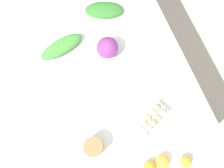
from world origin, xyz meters
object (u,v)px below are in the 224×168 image
object	(u,v)px
orange_3	(149,167)
paper_bag	(94,147)
greens_bunch_scallion	(104,10)
egg_carton	(150,121)
orange_2	(186,162)
cabbage_purple	(107,48)
greens_bunch_chard	(61,47)
orange_0	(163,162)

from	to	relation	value
orange_3	paper_bag	bearing A→B (deg)	48.98
greens_bunch_scallion	paper_bag	bearing A→B (deg)	154.95
egg_carton	paper_bag	world-z (taller)	paper_bag
orange_2	greens_bunch_scallion	bearing A→B (deg)	4.22
cabbage_purple	orange_2	bearing A→B (deg)	-168.50
cabbage_purple	orange_3	size ratio (longest dim) A/B	1.92
egg_carton	paper_bag	distance (m)	0.38
greens_bunch_scallion	greens_bunch_chard	size ratio (longest dim) A/B	0.86
cabbage_purple	egg_carton	world-z (taller)	cabbage_purple
egg_carton	orange_3	size ratio (longest dim) A/B	3.58
cabbage_purple	paper_bag	size ratio (longest dim) A/B	1.23
greens_bunch_scallion	cabbage_purple	bearing A→B (deg)	163.28
greens_bunch_chard	orange_2	xyz separation A→B (m)	(-0.97, -0.45, -0.00)
paper_bag	orange_0	bearing A→B (deg)	-123.65
cabbage_purple	egg_carton	xyz separation A→B (m)	(-0.53, -0.07, -0.03)
egg_carton	greens_bunch_scallion	world-z (taller)	egg_carton
egg_carton	greens_bunch_chard	xyz separation A→B (m)	(0.67, 0.35, -0.01)
orange_3	greens_bunch_scallion	bearing A→B (deg)	-6.93
paper_bag	greens_bunch_scallion	bearing A→B (deg)	-25.05
orange_3	orange_0	bearing A→B (deg)	-91.46
cabbage_purple	greens_bunch_scallion	distance (m)	0.30
cabbage_purple	orange_2	xyz separation A→B (m)	(-0.83, -0.17, -0.04)
egg_carton	orange_2	distance (m)	0.32
greens_bunch_scallion	orange_0	distance (m)	1.07
cabbage_purple	orange_0	bearing A→B (deg)	-177.04
paper_bag	greens_bunch_chard	distance (m)	0.69
paper_bag	greens_bunch_scallion	xyz separation A→B (m)	(0.84, -0.39, -0.02)
orange_3	cabbage_purple	bearing A→B (deg)	-3.18
egg_carton	orange_0	distance (m)	0.25
paper_bag	orange_3	world-z (taller)	paper_bag
paper_bag	orange_2	xyz separation A→B (m)	(-0.28, -0.48, -0.02)
greens_bunch_scallion	orange_3	distance (m)	1.08
orange_0	orange_2	distance (m)	0.14
greens_bunch_scallion	orange_0	xyz separation A→B (m)	(-1.07, 0.05, 0.01)
orange_0	cabbage_purple	bearing A→B (deg)	2.96
egg_carton	greens_bunch_chard	world-z (taller)	egg_carton
orange_0	orange_2	size ratio (longest dim) A/B	1.20
greens_bunch_chard	orange_3	bearing A→B (deg)	-165.69
paper_bag	orange_0	distance (m)	0.42
orange_0	paper_bag	bearing A→B (deg)	56.35
greens_bunch_chard	orange_3	distance (m)	0.95
egg_carton	orange_3	xyz separation A→B (m)	(-0.25, 0.11, -0.01)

